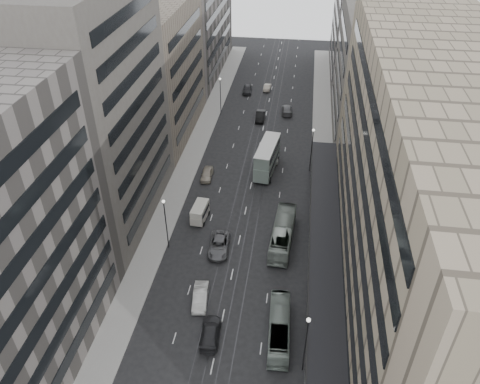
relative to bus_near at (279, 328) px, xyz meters
The scene contains 26 objects.
ground 7.05m from the bus_near, behind, with size 220.00×220.00×0.00m, color black.
sidewalk_right 38.80m from the bus_near, 82.38° to the left, with size 4.00×125.00×0.15m, color gray.
sidewalk_left 42.83m from the bus_near, 116.13° to the left, with size 4.00×125.00×0.15m, color gray.
department_store 21.85m from the bus_near, 31.47° to the left, with size 19.20×60.00×30.00m.
building_right_mid 55.94m from the bus_near, 74.54° to the left, with size 15.00×28.00×24.00m, color #4A4540.
building_right_far 85.16m from the bus_near, 79.99° to the left, with size 15.00×32.00×28.00m, color #66615C.
building_left_b 38.02m from the bus_near, 144.89° to the left, with size 15.00×26.00×34.00m, color #4A4540.
building_left_c 55.95m from the bus_near, 121.14° to the left, with size 15.00×28.00×25.00m, color #6A6052.
building_left_d 85.75m from the bus_near, 109.53° to the left, with size 15.00×38.00×28.00m, color #66615C.
lamp_right_near 6.27m from the bus_near, 55.00° to the right, with size 0.44×0.44×8.32m.
lamp_right_far 36.25m from the bus_near, 85.47° to the left, with size 0.44×0.44×8.32m.
lamp_left_near 21.36m from the bus_near, 141.99° to the left, with size 0.44×0.44×8.32m.
lamp_left_far 58.46m from the bus_near, 106.49° to the left, with size 0.44×0.44×8.32m.
bus_near is the anchor object (origin of this frame).
bus_far 16.40m from the bus_near, 92.38° to the left, with size 2.71×11.59×3.23m, color gray.
double_decker 35.20m from the bus_near, 97.61° to the left, with size 3.98×9.96×5.30m.
panel_van 23.88m from the bus_near, 124.22° to the left, with size 2.37×4.37×2.66m.
sedan_1 10.71m from the bus_near, 159.28° to the left, with size 1.72×4.94×1.63m, color beige.
sedan_2 16.43m from the bus_near, 124.86° to the left, with size 2.76×5.99×1.66m, color #5C5C5F.
sedan_3 7.89m from the bus_near, behind, with size 2.21×5.44×1.58m, color black.
sedan_4 34.48m from the bus_near, 115.15° to the left, with size 1.85×4.59×1.56m, color #AAA08D.
sedan_5 55.32m from the bus_near, 98.18° to the left, with size 1.81×5.18×1.71m, color black.
sedan_6 39.27m from the bus_near, 95.93° to the left, with size 2.34×5.07×1.41m, color white.
sedan_7 58.79m from the bus_near, 92.43° to the left, with size 2.20×5.42×1.57m, color #545456.
sedan_8 69.57m from the bus_near, 100.25° to the left, with size 2.00×4.96×1.69m, color #252527.
sedan_9 71.21m from the bus_near, 96.35° to the left, with size 1.48×4.24×1.40m, color #B0A392.
Camera 1 is at (7.23, -35.72, 44.78)m, focal length 35.00 mm.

